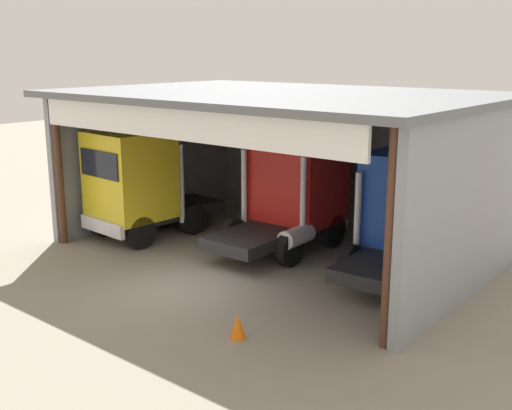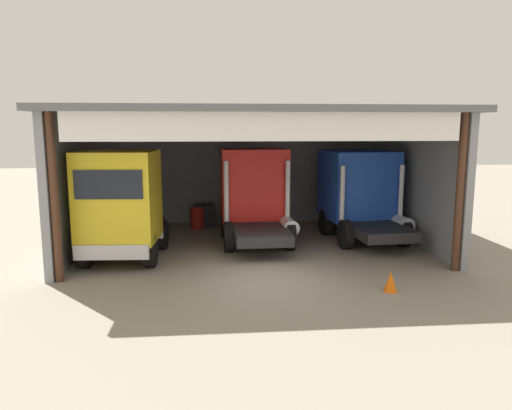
{
  "view_description": "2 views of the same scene",
  "coord_description": "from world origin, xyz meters",
  "px_view_note": "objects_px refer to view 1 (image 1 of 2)",
  "views": [
    {
      "loc": [
        11.62,
        -11.11,
        6.14
      ],
      "look_at": [
        0.0,
        2.95,
        1.67
      ],
      "focal_mm": 44.17,
      "sensor_mm": 36.0,
      "label": 1
    },
    {
      "loc": [
        -1.49,
        -13.35,
        4.34
      ],
      "look_at": [
        0.0,
        2.95,
        1.67
      ],
      "focal_mm": 33.39,
      "sensor_mm": 36.0,
      "label": 2
    }
  ],
  "objects_px": {
    "truck_yellow_yard_outside": "(137,183)",
    "tool_cart": "(291,206)",
    "traffic_cone": "(238,326)",
    "truck_red_left_bay": "(292,190)",
    "oil_drum": "(281,207)",
    "truck_blue_center_right_bay": "(415,211)"
  },
  "relations": [
    {
      "from": "truck_yellow_yard_outside",
      "to": "tool_cart",
      "type": "height_order",
      "value": "truck_yellow_yard_outside"
    },
    {
      "from": "tool_cart",
      "to": "traffic_cone",
      "type": "bearing_deg",
      "value": -60.12
    },
    {
      "from": "truck_red_left_bay",
      "to": "traffic_cone",
      "type": "relative_size",
      "value": 9.0
    },
    {
      "from": "truck_yellow_yard_outside",
      "to": "truck_red_left_bay",
      "type": "height_order",
      "value": "truck_yellow_yard_outside"
    },
    {
      "from": "tool_cart",
      "to": "oil_drum",
      "type": "bearing_deg",
      "value": -135.44
    },
    {
      "from": "truck_yellow_yard_outside",
      "to": "truck_blue_center_right_bay",
      "type": "relative_size",
      "value": 0.94
    },
    {
      "from": "truck_blue_center_right_bay",
      "to": "oil_drum",
      "type": "distance_m",
      "value": 7.02
    },
    {
      "from": "tool_cart",
      "to": "traffic_cone",
      "type": "xyz_separation_m",
      "value": [
        5.11,
        -8.89,
        -0.22
      ]
    },
    {
      "from": "oil_drum",
      "to": "traffic_cone",
      "type": "distance_m",
      "value": 10.16
    },
    {
      "from": "oil_drum",
      "to": "tool_cart",
      "type": "distance_m",
      "value": 0.4
    },
    {
      "from": "truck_blue_center_right_bay",
      "to": "oil_drum",
      "type": "bearing_deg",
      "value": 155.95
    },
    {
      "from": "truck_blue_center_right_bay",
      "to": "truck_red_left_bay",
      "type": "bearing_deg",
      "value": 176.76
    },
    {
      "from": "truck_yellow_yard_outside",
      "to": "traffic_cone",
      "type": "height_order",
      "value": "truck_yellow_yard_outside"
    },
    {
      "from": "truck_red_left_bay",
      "to": "oil_drum",
      "type": "height_order",
      "value": "truck_red_left_bay"
    },
    {
      "from": "truck_yellow_yard_outside",
      "to": "oil_drum",
      "type": "xyz_separation_m",
      "value": [
        2.27,
        4.93,
        -1.42
      ]
    },
    {
      "from": "truck_yellow_yard_outside",
      "to": "truck_blue_center_right_bay",
      "type": "height_order",
      "value": "truck_yellow_yard_outside"
    },
    {
      "from": "truck_yellow_yard_outside",
      "to": "truck_blue_center_right_bay",
      "type": "xyz_separation_m",
      "value": [
        8.73,
        2.56,
        -0.05
      ]
    },
    {
      "from": "truck_yellow_yard_outside",
      "to": "tool_cart",
      "type": "bearing_deg",
      "value": -112.59
    },
    {
      "from": "traffic_cone",
      "to": "truck_blue_center_right_bay",
      "type": "bearing_deg",
      "value": 80.22
    },
    {
      "from": "truck_blue_center_right_bay",
      "to": "traffic_cone",
      "type": "bearing_deg",
      "value": -103.67
    },
    {
      "from": "tool_cart",
      "to": "truck_red_left_bay",
      "type": "bearing_deg",
      "value": -53.34
    },
    {
      "from": "traffic_cone",
      "to": "truck_red_left_bay",
      "type": "bearing_deg",
      "value": 116.6
    }
  ]
}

